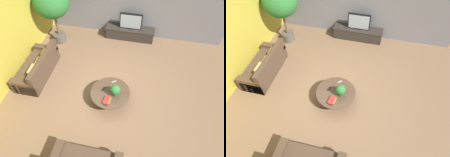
{
  "view_description": "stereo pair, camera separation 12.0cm",
  "coord_description": "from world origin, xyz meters",
  "views": [
    {
      "loc": [
        0.84,
        -3.6,
        5.15
      ],
      "look_at": [
        0.03,
        0.2,
        0.55
      ],
      "focal_mm": 32.0,
      "sensor_mm": 36.0,
      "label": 1
    },
    {
      "loc": [
        0.96,
        -3.58,
        5.15
      ],
      "look_at": [
        0.03,
        0.2,
        0.55
      ],
      "focal_mm": 32.0,
      "sensor_mm": 36.0,
      "label": 2
    }
  ],
  "objects": [
    {
      "name": "potted_palm_tall",
      "position": [
        -2.5,
        2.18,
        1.6
      ],
      "size": [
        1.23,
        1.23,
        2.23
      ],
      "color": "#514C47",
      "rests_on": "ground"
    },
    {
      "name": "potted_plant_tabletop",
      "position": [
        0.23,
        -0.25,
        0.6
      ],
      "size": [
        0.29,
        0.29,
        0.37
      ],
      "color": "#514C47",
      "rests_on": "coffee_table"
    },
    {
      "name": "television",
      "position": [
        0.18,
        2.94,
        0.77
      ],
      "size": [
        0.85,
        0.13,
        0.62
      ],
      "color": "black",
      "rests_on": "media_console"
    },
    {
      "name": "media_console",
      "position": [
        0.18,
        2.94,
        0.24
      ],
      "size": [
        1.91,
        0.5,
        0.46
      ],
      "color": "#2D2823",
      "rests_on": "ground"
    },
    {
      "name": "side_wall_left",
      "position": [
        -3.26,
        0.2,
        1.5
      ],
      "size": [
        0.12,
        7.4,
        3.0
      ],
      "primitive_type": "cube",
      "color": "gold",
      "rests_on": "ground"
    },
    {
      "name": "ground_plane",
      "position": [
        0.0,
        0.0,
        0.0
      ],
      "size": [
        24.0,
        24.0,
        0.0
      ],
      "primitive_type": "plane",
      "color": "brown"
    },
    {
      "name": "coffee_table",
      "position": [
        0.06,
        -0.21,
        0.28
      ],
      "size": [
        1.17,
        1.17,
        0.4
      ],
      "color": "#756656",
      "rests_on": "ground"
    },
    {
      "name": "book_stack",
      "position": [
        0.03,
        -0.52,
        0.43
      ],
      "size": [
        0.21,
        0.3,
        0.07
      ],
      "color": "gold",
      "rests_on": "coffee_table"
    },
    {
      "name": "remote_black",
      "position": [
        -0.16,
        -0.14,
        0.41
      ],
      "size": [
        0.08,
        0.16,
        0.02
      ],
      "primitive_type": "cube",
      "rotation": [
        0.0,
        0.0,
        -0.25
      ],
      "color": "black",
      "rests_on": "coffee_table"
    },
    {
      "name": "couch_by_wall",
      "position": [
        -2.53,
        0.33,
        0.29
      ],
      "size": [
        0.84,
        1.85,
        0.84
      ],
      "rotation": [
        0.0,
        0.0,
        -1.57
      ],
      "color": "#4C3828",
      "rests_on": "ground"
    },
    {
      "name": "remote_silver",
      "position": [
        0.09,
        0.2,
        0.41
      ],
      "size": [
        0.15,
        0.14,
        0.02
      ],
      "primitive_type": "cube",
      "rotation": [
        0.0,
        0.0,
        -0.85
      ],
      "color": "gray",
      "rests_on": "coffee_table"
    }
  ]
}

